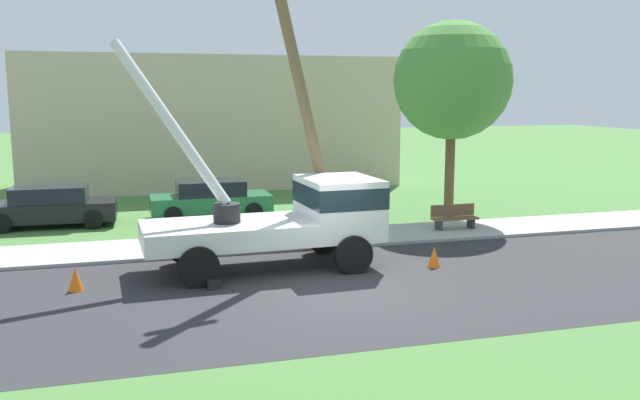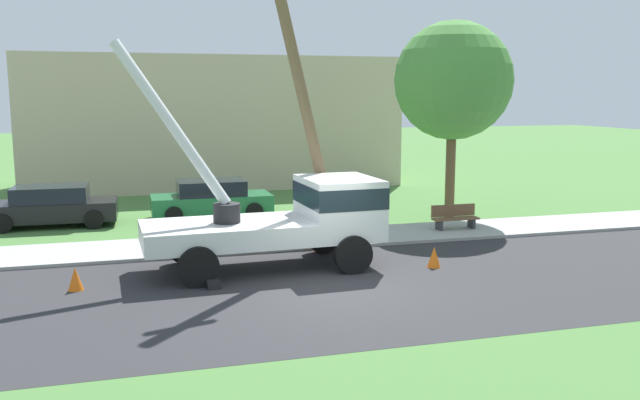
% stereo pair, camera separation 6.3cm
% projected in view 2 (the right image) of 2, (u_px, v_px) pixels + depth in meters
% --- Properties ---
extents(ground_plane, '(120.00, 120.00, 0.00)m').
position_uv_depth(ground_plane, '(249.00, 208.00, 27.35)').
color(ground_plane, '#477538').
extents(road_asphalt, '(80.00, 7.83, 0.01)m').
position_uv_depth(road_asphalt, '(336.00, 288.00, 15.95)').
color(road_asphalt, '#2B2B2D').
rests_on(road_asphalt, ground).
extents(sidewalk_strip, '(80.00, 2.69, 0.10)m').
position_uv_depth(sidewalk_strip, '(286.00, 241.00, 20.95)').
color(sidewalk_strip, '#9E9E99').
rests_on(sidewalk_strip, ground).
extents(utility_truck, '(6.86, 3.21, 5.98)m').
position_uv_depth(utility_truck, '(293.00, 214.00, 17.86)').
color(utility_truck, silver).
rests_on(utility_truck, ground).
extents(leaning_utility_pole, '(3.07, 1.62, 8.72)m').
position_uv_depth(leaning_utility_pole, '(303.00, 98.00, 18.68)').
color(leaning_utility_pole, brown).
rests_on(leaning_utility_pole, ground).
extents(traffic_cone_ahead, '(0.36, 0.36, 0.56)m').
position_uv_depth(traffic_cone_ahead, '(434.00, 257.00, 17.88)').
color(traffic_cone_ahead, orange).
rests_on(traffic_cone_ahead, ground).
extents(traffic_cone_behind, '(0.36, 0.36, 0.56)m').
position_uv_depth(traffic_cone_behind, '(75.00, 279.00, 15.77)').
color(traffic_cone_behind, orange).
rests_on(traffic_cone_behind, ground).
extents(traffic_cone_curbside, '(0.36, 0.36, 0.56)m').
position_uv_depth(traffic_cone_curbside, '(320.00, 242.00, 19.72)').
color(traffic_cone_curbside, orange).
rests_on(traffic_cone_curbside, ground).
extents(parked_sedan_black, '(4.44, 2.09, 1.42)m').
position_uv_depth(parked_sedan_black, '(51.00, 206.00, 23.41)').
color(parked_sedan_black, black).
rests_on(parked_sedan_black, ground).
extents(parked_sedan_green, '(4.41, 2.04, 1.42)m').
position_uv_depth(parked_sedan_green, '(211.00, 199.00, 24.98)').
color(parked_sedan_green, '#1E6638').
rests_on(parked_sedan_green, ground).
extents(park_bench, '(1.60, 0.45, 0.90)m').
position_uv_depth(park_bench, '(455.00, 218.00, 22.52)').
color(park_bench, brown).
rests_on(park_bench, ground).
extents(roadside_tree_near, '(4.33, 4.33, 7.25)m').
position_uv_depth(roadside_tree_near, '(453.00, 81.00, 24.46)').
color(roadside_tree_near, brown).
rests_on(roadside_tree_near, ground).
extents(lowrise_building_backdrop, '(18.00, 6.00, 6.40)m').
position_uv_depth(lowrise_building_backdrop, '(214.00, 122.00, 33.90)').
color(lowrise_building_backdrop, '#C6B293').
rests_on(lowrise_building_backdrop, ground).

